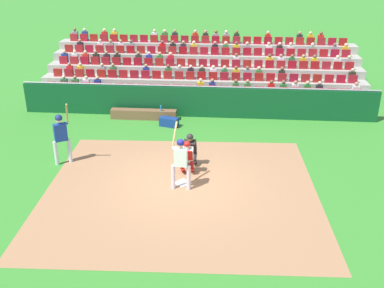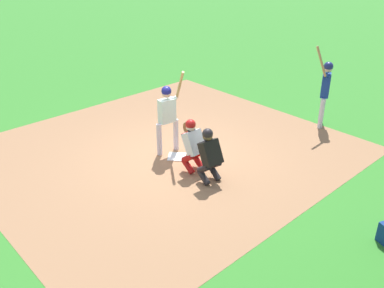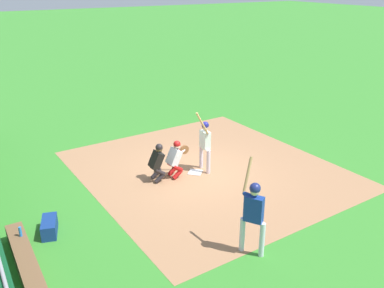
# 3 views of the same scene
# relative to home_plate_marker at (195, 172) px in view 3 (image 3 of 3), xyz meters

# --- Properties ---
(ground_plane) EXTENTS (160.00, 160.00, 0.00)m
(ground_plane) POSITION_rel_home_plate_marker_xyz_m (0.00, 0.00, -0.02)
(ground_plane) COLOR #35822B
(infield_dirt_patch) EXTENTS (9.07, 8.35, 0.01)m
(infield_dirt_patch) POSITION_rel_home_plate_marker_xyz_m (0.00, 0.50, -0.01)
(infield_dirt_patch) COLOR #A0714E
(infield_dirt_patch) RESTS_ON ground_plane
(home_plate_marker) EXTENTS (0.62, 0.62, 0.02)m
(home_plate_marker) POSITION_rel_home_plate_marker_xyz_m (0.00, 0.00, 0.00)
(home_plate_marker) COLOR white
(home_plate_marker) RESTS_ON infield_dirt_patch
(batter_at_plate) EXTENTS (0.64, 0.60, 2.20)m
(batter_at_plate) POSITION_rel_home_plate_marker_xyz_m (0.02, 0.36, 1.08)
(batter_at_plate) COLOR silver
(batter_at_plate) RESTS_ON ground_plane
(catcher_crouching) EXTENTS (0.47, 0.72, 1.28)m
(catcher_crouching) POSITION_rel_home_plate_marker_xyz_m (-0.08, -0.71, 0.70)
(catcher_crouching) COLOR #B11514
(catcher_crouching) RESTS_ON ground_plane
(home_plate_umpire) EXTENTS (0.48, 0.48, 1.29)m
(home_plate_umpire) POSITION_rel_home_plate_marker_xyz_m (-0.14, -1.34, 0.68)
(home_plate_umpire) COLOR black
(home_plate_umpire) RESTS_ON ground_plane
(dugout_bench) EXTENTS (2.99, 0.40, 0.44)m
(dugout_bench) POSITION_rel_home_plate_marker_xyz_m (2.40, -5.91, 0.20)
(dugout_bench) COLOR brown
(dugout_bench) RESTS_ON ground_plane
(water_bottle_on_bench) EXTENTS (0.07, 0.07, 0.25)m
(water_bottle_on_bench) POSITION_rel_home_plate_marker_xyz_m (1.58, -5.84, 0.55)
(water_bottle_on_bench) COLOR blue
(water_bottle_on_bench) RESTS_ON dugout_bench
(equipment_duffel_bag) EXTENTS (0.88, 0.58, 0.39)m
(equipment_duffel_bag) POSITION_rel_home_plate_marker_xyz_m (1.12, -5.10, 0.18)
(equipment_duffel_bag) COLOR navy
(equipment_duffel_bag) RESTS_ON ground_plane
(on_deck_batter) EXTENTS (0.74, 0.44, 2.35)m
(on_deck_batter) POSITION_rel_home_plate_marker_xyz_m (4.45, -1.15, 1.17)
(on_deck_batter) COLOR silver
(on_deck_batter) RESTS_ON ground_plane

